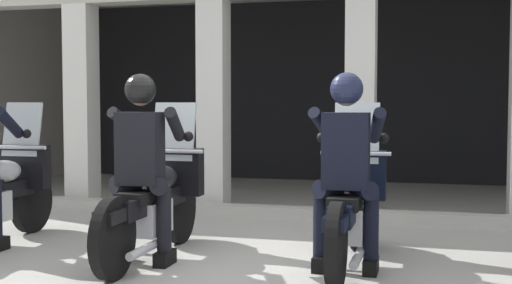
{
  "coord_description": "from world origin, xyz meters",
  "views": [
    {
      "loc": [
        1.5,
        -5.12,
        1.36
      ],
      "look_at": [
        0.0,
        0.58,
        1.0
      ],
      "focal_mm": 47.42,
      "sensor_mm": 36.0,
      "label": 1
    }
  ],
  "objects_px": {
    "police_officer_center_left": "(142,152)",
    "motorcycle_center_right": "(350,204)",
    "police_officer_center_right": "(346,155)",
    "motorcycle_center_left": "(156,200)"
  },
  "relations": [
    {
      "from": "motorcycle_center_left",
      "to": "motorcycle_center_right",
      "type": "height_order",
      "value": "same"
    },
    {
      "from": "motorcycle_center_left",
      "to": "motorcycle_center_right",
      "type": "distance_m",
      "value": 1.68
    },
    {
      "from": "police_officer_center_left",
      "to": "police_officer_center_right",
      "type": "height_order",
      "value": "same"
    },
    {
      "from": "motorcycle_center_left",
      "to": "police_officer_center_right",
      "type": "distance_m",
      "value": 1.74
    },
    {
      "from": "police_officer_center_left",
      "to": "police_officer_center_right",
      "type": "distance_m",
      "value": 1.68
    },
    {
      "from": "police_officer_center_left",
      "to": "motorcycle_center_right",
      "type": "relative_size",
      "value": 0.78
    },
    {
      "from": "motorcycle_center_left",
      "to": "police_officer_center_left",
      "type": "xyz_separation_m",
      "value": [
        -0.0,
        -0.28,
        0.44
      ]
    },
    {
      "from": "motorcycle_center_left",
      "to": "police_officer_center_right",
      "type": "xyz_separation_m",
      "value": [
        1.68,
        -0.12,
        0.44
      ]
    },
    {
      "from": "motorcycle_center_left",
      "to": "police_officer_center_left",
      "type": "bearing_deg",
      "value": -83.78
    },
    {
      "from": "motorcycle_center_left",
      "to": "police_officer_center_left",
      "type": "relative_size",
      "value": 1.29
    }
  ]
}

